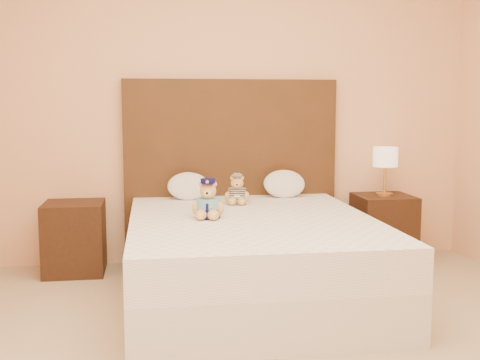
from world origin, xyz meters
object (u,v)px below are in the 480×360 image
nightstand_left (75,238)px  pillow_right (284,182)px  pillow_left (188,185)px  teddy_prisoner (237,190)px  lamp (385,159)px  teddy_police (208,199)px  nightstand_right (383,228)px  bed (251,258)px

nightstand_left → pillow_right: bearing=1.0°
pillow_left → teddy_prisoner: bearing=-38.8°
lamp → teddy_police: 1.74m
teddy_police → pillow_left: (-0.08, 0.82, -0.01)m
nightstand_left → lamp: lamp is taller
nightstand_right → pillow_left: (-1.62, 0.03, 0.39)m
pillow_right → pillow_left: bearing=180.0°
nightstand_right → teddy_prisoner: size_ratio=2.50×
bed → nightstand_left: 1.48m
bed → pillow_left: pillow_left is taller
teddy_police → pillow_left: 0.82m
nightstand_right → teddy_prisoner: bearing=-168.8°
pillow_right → lamp: bearing=-2.0°
nightstand_left → teddy_prisoner: bearing=-11.5°
teddy_prisoner → pillow_right: (0.43, 0.28, 0.01)m
nightstand_right → teddy_police: 1.77m
pillow_left → pillow_right: size_ratio=0.97×
bed → teddy_prisoner: teddy_prisoner is taller
lamp → nightstand_left: bearing=180.0°
bed → teddy_police: teddy_police is taller
nightstand_left → pillow_left: 0.97m
nightstand_left → pillow_left: bearing=1.9°
nightstand_right → teddy_police: teddy_police is taller
nightstand_left → teddy_police: 1.31m
nightstand_right → pillow_left: pillow_left is taller
nightstand_right → pillow_right: bearing=178.0°
pillow_left → pillow_right: bearing=0.0°
nightstand_right → teddy_police: size_ratio=2.12×
lamp → teddy_police: lamp is taller
lamp → teddy_prisoner: lamp is taller
nightstand_right → lamp: bearing=180.0°
bed → pillow_left: (-0.37, 0.83, 0.39)m
bed → pillow_right: 1.01m
nightstand_right → lamp: lamp is taller
nightstand_left → lamp: size_ratio=1.38×
nightstand_right → teddy_prisoner: teddy_prisoner is taller
nightstand_right → pillow_right: (-0.84, 0.03, 0.39)m
bed → teddy_police: 0.50m
bed → teddy_prisoner: size_ratio=9.08×
teddy_police → nightstand_left: bearing=151.4°
bed → nightstand_left: size_ratio=3.64×
lamp → teddy_prisoner: (-1.27, -0.25, -0.19)m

